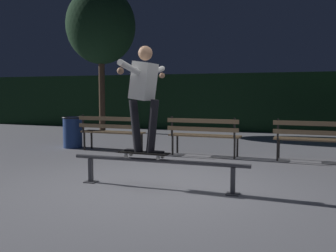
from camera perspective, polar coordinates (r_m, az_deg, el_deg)
name	(u,v)px	position (r m, az deg, el deg)	size (l,w,h in m)	color
ground_plane	(160,186)	(5.69, -1.29, -9.17)	(90.00, 90.00, 0.00)	gray
hedge_backdrop	(242,102)	(14.43, 11.26, 3.59)	(24.00, 1.20, 2.13)	black
grind_rail	(157,165)	(5.52, -1.67, -6.03)	(2.72, 0.18, 0.43)	#47474C
skateboard	(144,153)	(5.56, -3.67, -4.15)	(0.79, 0.26, 0.09)	black
skateboarder	(144,90)	(5.49, -3.70, 5.53)	(0.63, 1.41, 1.56)	black
park_bench_leftmost	(111,129)	(9.06, -8.71, -0.49)	(1.62, 0.48, 0.88)	#282623
park_bench_left_center	(204,132)	(8.26, 5.47, -0.98)	(1.62, 0.48, 0.88)	#282623
park_bench_right_center	(315,136)	(8.05, 21.48, -1.46)	(1.62, 0.48, 0.88)	#282623
tree_far_left	(101,26)	(14.10, -10.20, 14.76)	(2.48, 2.48, 5.19)	#4C3828
trash_can	(73,132)	(9.91, -14.35, -0.85)	(0.52, 0.52, 0.80)	navy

